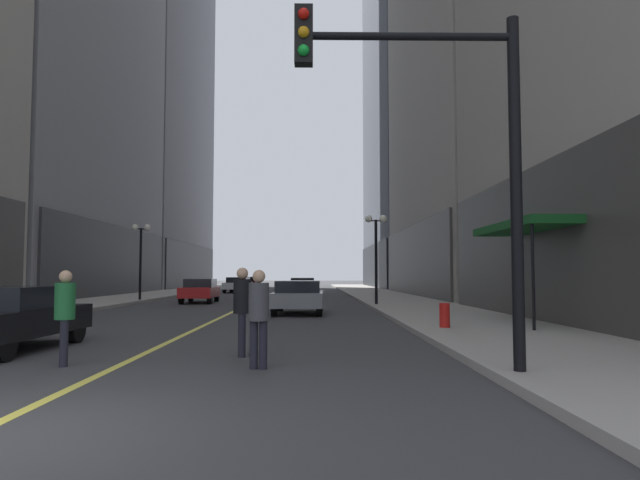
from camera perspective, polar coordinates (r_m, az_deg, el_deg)
ground_plane at (r=40.64m, az=-5.53°, el=-5.69°), size 200.00×200.00×0.00m
sidewalk_left at (r=42.12m, az=-16.83°, el=-5.37°), size 4.50×78.00×0.15m
sidewalk_right at (r=40.80m, az=6.16°, el=-5.57°), size 4.50×78.00×0.15m
lane_centre_stripe at (r=40.64m, az=-5.53°, el=-5.68°), size 0.16×70.00×0.01m
storefront_awning_right at (r=18.02m, az=19.88°, el=1.21°), size 1.60×5.14×3.12m
car_black at (r=13.42m, az=-29.00°, el=-6.71°), size 1.98×4.17×1.32m
car_grey at (r=22.67m, az=-2.17°, el=-5.64°), size 2.04×4.28×1.32m
car_red at (r=32.08m, az=-12.02°, el=-4.94°), size 1.87×4.11×1.32m
car_green at (r=40.94m, az=-1.83°, el=-4.68°), size 2.01×4.55×1.32m
car_white at (r=49.38m, az=-8.28°, el=-4.44°), size 2.07×4.75×1.32m
car_maroon at (r=57.35m, az=-7.23°, el=-4.31°), size 1.74×4.20×1.32m
pedestrian_in_green_parka at (r=10.76m, az=-24.37°, el=-6.48°), size 0.45×0.45×1.64m
pedestrian_with_orange_bag at (r=9.57m, az=-6.21°, el=-7.16°), size 0.39×0.39×1.65m
pedestrian_in_black_coat at (r=11.03m, az=-7.87°, el=-6.47°), size 0.39×0.39×1.70m
traffic_light_near_right at (r=8.88m, az=12.60°, el=10.73°), size 3.43×0.35×5.65m
street_lamp_left_far at (r=33.57m, az=-17.65°, el=-0.45°), size 1.06×0.36×4.43m
street_lamp_right_mid at (r=27.23m, az=5.67°, el=0.08°), size 1.06×0.36×4.43m
fire_hydrant_right at (r=15.67m, az=12.48°, el=-7.70°), size 0.28×0.28×0.80m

